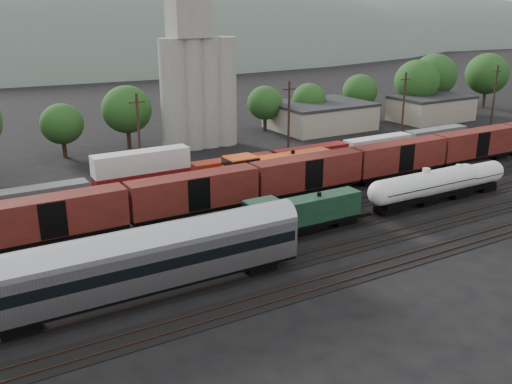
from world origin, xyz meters
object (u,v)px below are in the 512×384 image
tank_car_a (425,185)px  grain_silo (198,80)px  green_locomotive (297,214)px  passenger_coach (149,258)px  orange_locomotive (272,169)px

tank_car_a → grain_silo: (-10.18, 41.00, 8.62)m
green_locomotive → passenger_coach: (-17.75, -5.00, 1.24)m
passenger_coach → tank_car_a: bearing=7.9°
tank_car_a → passenger_coach: size_ratio=0.63×
passenger_coach → orange_locomotive: size_ratio=1.42×
green_locomotive → orange_locomotive: (6.42, 15.00, 0.23)m
tank_car_a → passenger_coach: (-36.10, -5.00, 1.04)m
green_locomotive → passenger_coach: bearing=-164.3°
tank_car_a → grain_silo: 43.12m
tank_car_a → orange_locomotive: bearing=128.5°
green_locomotive → grain_silo: (8.17, 41.00, 8.82)m
passenger_coach → orange_locomotive: bearing=39.6°
grain_silo → green_locomotive: bearing=-101.3°
passenger_coach → grain_silo: (25.92, 46.00, 7.58)m
grain_silo → passenger_coach: bearing=-119.4°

